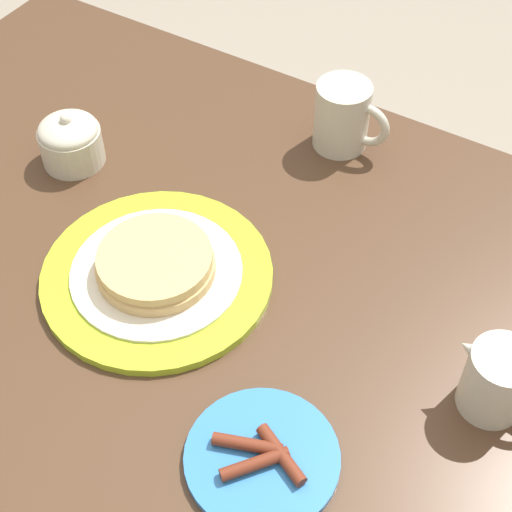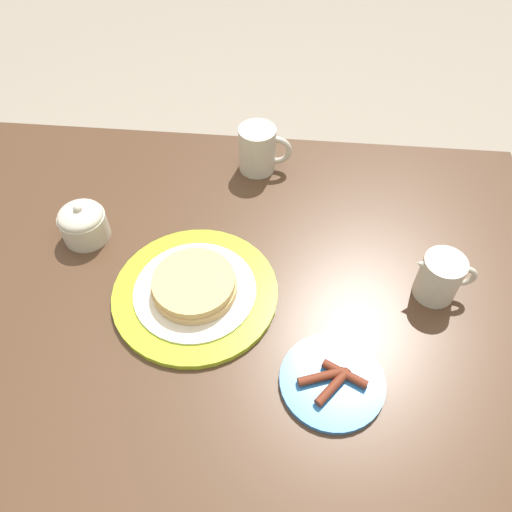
{
  "view_description": "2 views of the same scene",
  "coord_description": "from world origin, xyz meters",
  "px_view_note": "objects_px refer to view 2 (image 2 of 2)",
  "views": [
    {
      "loc": [
        0.4,
        -0.47,
        1.5
      ],
      "look_at": [
        0.07,
        0.07,
        0.78
      ],
      "focal_mm": 55.0,
      "sensor_mm": 36.0,
      "label": 1
    },
    {
      "loc": [
        0.12,
        -0.49,
        1.47
      ],
      "look_at": [
        0.07,
        0.07,
        0.78
      ],
      "focal_mm": 35.0,
      "sensor_mm": 36.0,
      "label": 2
    }
  ],
  "objects_px": {
    "side_plate_bacon": "(332,381)",
    "creamer_pitcher": "(439,277)",
    "pancake_plate": "(195,290)",
    "coffee_mug": "(259,149)",
    "sugar_bowl": "(83,223)"
  },
  "relations": [
    {
      "from": "sugar_bowl",
      "to": "pancake_plate",
      "type": "bearing_deg",
      "value": -27.03
    },
    {
      "from": "coffee_mug",
      "to": "creamer_pitcher",
      "type": "height_order",
      "value": "coffee_mug"
    },
    {
      "from": "creamer_pitcher",
      "to": "sugar_bowl",
      "type": "relative_size",
      "value": 1.25
    },
    {
      "from": "pancake_plate",
      "to": "creamer_pitcher",
      "type": "xyz_separation_m",
      "value": [
        0.41,
        0.04,
        0.03
      ]
    },
    {
      "from": "pancake_plate",
      "to": "coffee_mug",
      "type": "xyz_separation_m",
      "value": [
        0.08,
        0.35,
        0.04
      ]
    },
    {
      "from": "coffee_mug",
      "to": "creamer_pitcher",
      "type": "xyz_separation_m",
      "value": [
        0.33,
        -0.3,
        -0.01
      ]
    },
    {
      "from": "side_plate_bacon",
      "to": "pancake_plate",
      "type": "bearing_deg",
      "value": 148.82
    },
    {
      "from": "side_plate_bacon",
      "to": "coffee_mug",
      "type": "distance_m",
      "value": 0.52
    },
    {
      "from": "creamer_pitcher",
      "to": "side_plate_bacon",
      "type": "bearing_deg",
      "value": -133.2
    },
    {
      "from": "coffee_mug",
      "to": "creamer_pitcher",
      "type": "distance_m",
      "value": 0.45
    },
    {
      "from": "side_plate_bacon",
      "to": "sugar_bowl",
      "type": "relative_size",
      "value": 1.85
    },
    {
      "from": "pancake_plate",
      "to": "creamer_pitcher",
      "type": "bearing_deg",
      "value": 6.12
    },
    {
      "from": "side_plate_bacon",
      "to": "creamer_pitcher",
      "type": "distance_m",
      "value": 0.26
    },
    {
      "from": "coffee_mug",
      "to": "sugar_bowl",
      "type": "bearing_deg",
      "value": -143.59
    },
    {
      "from": "side_plate_bacon",
      "to": "creamer_pitcher",
      "type": "xyz_separation_m",
      "value": [
        0.18,
        0.19,
        0.04
      ]
    }
  ]
}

